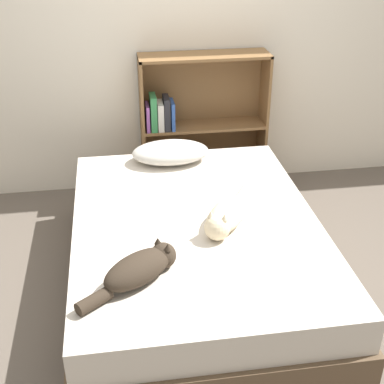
{
  "coord_description": "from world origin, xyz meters",
  "views": [
    {
      "loc": [
        -0.4,
        -2.49,
        2.04
      ],
      "look_at": [
        0.0,
        0.14,
        0.55
      ],
      "focal_mm": 50.0,
      "sensor_mm": 36.0,
      "label": 1
    }
  ],
  "objects_px": {
    "bed": "(196,254)",
    "bookshelf": "(197,122)",
    "cat_light": "(226,216)",
    "pillow": "(171,152)",
    "cat_dark": "(140,268)"
  },
  "relations": [
    {
      "from": "cat_light",
      "to": "bookshelf",
      "type": "xyz_separation_m",
      "value": [
        0.05,
        1.3,
        0.03
      ]
    },
    {
      "from": "pillow",
      "to": "cat_dark",
      "type": "height_order",
      "value": "cat_dark"
    },
    {
      "from": "pillow",
      "to": "cat_light",
      "type": "relative_size",
      "value": 0.98
    },
    {
      "from": "bed",
      "to": "pillow",
      "type": "relative_size",
      "value": 3.66
    },
    {
      "from": "bookshelf",
      "to": "bed",
      "type": "bearing_deg",
      "value": -99.59
    },
    {
      "from": "bed",
      "to": "cat_dark",
      "type": "height_order",
      "value": "cat_dark"
    },
    {
      "from": "bed",
      "to": "cat_light",
      "type": "height_order",
      "value": "cat_light"
    },
    {
      "from": "bed",
      "to": "bookshelf",
      "type": "xyz_separation_m",
      "value": [
        0.21,
        1.22,
        0.32
      ]
    },
    {
      "from": "pillow",
      "to": "cat_dark",
      "type": "distance_m",
      "value": 1.28
    },
    {
      "from": "bed",
      "to": "bookshelf",
      "type": "height_order",
      "value": "bookshelf"
    },
    {
      "from": "bed",
      "to": "cat_light",
      "type": "distance_m",
      "value": 0.34
    },
    {
      "from": "pillow",
      "to": "bookshelf",
      "type": "relative_size",
      "value": 0.49
    },
    {
      "from": "cat_light",
      "to": "bookshelf",
      "type": "relative_size",
      "value": 0.5
    },
    {
      "from": "bookshelf",
      "to": "cat_light",
      "type": "bearing_deg",
      "value": -92.3
    },
    {
      "from": "cat_dark",
      "to": "bookshelf",
      "type": "distance_m",
      "value": 1.79
    }
  ]
}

